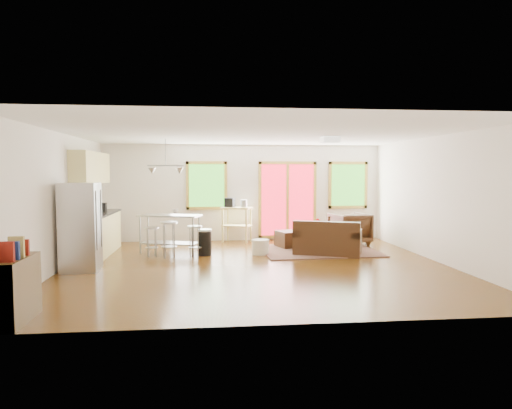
{
  "coord_description": "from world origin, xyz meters",
  "views": [
    {
      "loc": [
        -0.96,
        -8.85,
        1.84
      ],
      "look_at": [
        0.0,
        0.3,
        1.2
      ],
      "focal_mm": 32.0,
      "sensor_mm": 36.0,
      "label": 1
    }
  ],
  "objects": [
    {
      "name": "cup",
      "position": [
        -1.69,
        1.29,
        1.01
      ],
      "size": [
        0.14,
        0.11,
        0.12
      ],
      "primitive_type": "imported",
      "rotation": [
        0.0,
        0.0,
        0.15
      ],
      "color": "white",
      "rests_on": "island"
    },
    {
      "name": "book",
      "position": [
        2.22,
        1.63,
        0.56
      ],
      "size": [
        0.23,
        0.11,
        0.32
      ],
      "primitive_type": "imported",
      "rotation": [
        0.0,
        0.0,
        0.37
      ],
      "color": "maroon",
      "rests_on": "coffee_table"
    },
    {
      "name": "ceiling_flush",
      "position": [
        1.6,
        0.6,
        2.53
      ],
      "size": [
        0.35,
        0.35,
        0.12
      ],
      "primitive_type": "cube",
      "color": "white",
      "rests_on": "ceiling"
    },
    {
      "name": "island",
      "position": [
        -1.84,
        1.67,
        0.61
      ],
      "size": [
        1.5,
        0.95,
        0.88
      ],
      "rotation": [
        0.0,
        0.0,
        -0.31
      ],
      "color": "#B7BABC",
      "rests_on": "floor"
    },
    {
      "name": "ottoman",
      "position": [
        1.05,
        2.16,
        0.2
      ],
      "size": [
        0.76,
        0.76,
        0.41
      ],
      "primitive_type": "cube",
      "rotation": [
        0.0,
        0.0,
        0.29
      ],
      "color": "#311C0E",
      "rests_on": "floor"
    },
    {
      "name": "bookshelf",
      "position": [
        -3.35,
        -3.05,
        0.42
      ],
      "size": [
        0.36,
        0.91,
        1.07
      ],
      "rotation": [
        0.0,
        0.0,
        0.01
      ],
      "color": "#3E2C11",
      "rests_on": "floor"
    },
    {
      "name": "kitchen_cart",
      "position": [
        -0.23,
        3.22,
        0.8
      ],
      "size": [
        0.9,
        0.75,
        1.17
      ],
      "rotation": [
        0.0,
        0.0,
        -0.4
      ],
      "color": "#DCCC77",
      "rests_on": "floor"
    },
    {
      "name": "ceiling",
      "position": [
        0.0,
        0.0,
        2.61
      ],
      "size": [
        7.5,
        7.0,
        0.02
      ],
      "primitive_type": "cube",
      "color": "white",
      "rests_on": "ground"
    },
    {
      "name": "french_doors",
      "position": [
        1.2,
        3.46,
        1.1
      ],
      "size": [
        1.6,
        0.05,
        2.1
      ],
      "color": "red",
      "rests_on": "back_wall"
    },
    {
      "name": "rug",
      "position": [
        1.61,
        1.56,
        0.01
      ],
      "size": [
        2.73,
        2.15,
        0.03
      ],
      "primitive_type": "cube",
      "rotation": [
        0.0,
        0.0,
        0.05
      ],
      "color": "#515D3B",
      "rests_on": "floor"
    },
    {
      "name": "floor",
      "position": [
        0.0,
        0.0,
        -0.01
      ],
      "size": [
        7.5,
        7.0,
        0.02
      ],
      "primitive_type": "cube",
      "color": "#3E2309",
      "rests_on": "ground"
    },
    {
      "name": "armchair",
      "position": [
        2.65,
        2.49,
        0.45
      ],
      "size": [
        1.02,
        0.98,
        0.89
      ],
      "primitive_type": "imported",
      "rotation": [
        0.0,
        0.0,
        3.36
      ],
      "color": "#311C0E",
      "rests_on": "floor"
    },
    {
      "name": "front_wall",
      "position": [
        0.0,
        -3.51,
        1.3
      ],
      "size": [
        7.5,
        0.02,
        2.6
      ],
      "primitive_type": "cube",
      "color": "white",
      "rests_on": "ground"
    },
    {
      "name": "left_wall",
      "position": [
        -3.76,
        0.0,
        1.3
      ],
      "size": [
        0.02,
        7.0,
        2.6
      ],
      "primitive_type": "cube",
      "color": "white",
      "rests_on": "ground"
    },
    {
      "name": "back_wall",
      "position": [
        0.0,
        3.51,
        1.3
      ],
      "size": [
        7.5,
        0.02,
        2.6
      ],
      "primitive_type": "cube",
      "color": "white",
      "rests_on": "ground"
    },
    {
      "name": "loveseat",
      "position": [
        1.7,
        1.09,
        0.31
      ],
      "size": [
        1.67,
        1.32,
        0.78
      ],
      "rotation": [
        0.0,
        0.0,
        -0.39
      ],
      "color": "#311C0E",
      "rests_on": "floor"
    },
    {
      "name": "pouf",
      "position": [
        0.2,
        1.27,
        0.17
      ],
      "size": [
        0.49,
        0.49,
        0.34
      ],
      "primitive_type": "cylinder",
      "rotation": [
        0.0,
        0.0,
        -0.33
      ],
      "color": "#EDEACD",
      "rests_on": "floor"
    },
    {
      "name": "trash_can",
      "position": [
        -1.05,
        1.3,
        0.3
      ],
      "size": [
        0.4,
        0.4,
        0.59
      ],
      "rotation": [
        0.0,
        0.0,
        0.3
      ],
      "color": "black",
      "rests_on": "floor"
    },
    {
      "name": "refrigerator",
      "position": [
        -3.34,
        -0.06,
        0.83
      ],
      "size": [
        0.69,
        0.66,
        1.66
      ],
      "rotation": [
        0.0,
        0.0,
        0.02
      ],
      "color": "#B7BABC",
      "rests_on": "floor"
    },
    {
      "name": "right_wall",
      "position": [
        3.76,
        0.0,
        1.3
      ],
      "size": [
        0.02,
        7.0,
        2.6
      ],
      "primitive_type": "cube",
      "color": "white",
      "rests_on": "ground"
    },
    {
      "name": "window_left",
      "position": [
        -1.0,
        3.46,
        1.5
      ],
      "size": [
        1.1,
        0.05,
        1.3
      ],
      "color": "#286319",
      "rests_on": "back_wall"
    },
    {
      "name": "pendant_light",
      "position": [
        -1.9,
        1.5,
        1.9
      ],
      "size": [
        0.8,
        0.18,
        0.79
      ],
      "color": "gray",
      "rests_on": "ceiling"
    },
    {
      "name": "cabinets",
      "position": [
        -3.49,
        1.7,
        0.93
      ],
      "size": [
        0.64,
        2.24,
        2.3
      ],
      "color": "#DCCC77",
      "rests_on": "floor"
    },
    {
      "name": "coffee_table",
      "position": [
        1.66,
        2.0,
        0.35
      ],
      "size": [
        1.1,
        0.78,
        0.41
      ],
      "rotation": [
        0.0,
        0.0,
        0.18
      ],
      "color": "#3E2C11",
      "rests_on": "floor"
    },
    {
      "name": "vase",
      "position": [
        1.7,
        1.99,
        0.52
      ],
      "size": [
        0.21,
        0.22,
        0.33
      ],
      "rotation": [
        0.0,
        0.0,
        0.11
      ],
      "color": "silver",
      "rests_on": "coffee_table"
    },
    {
      "name": "window_right",
      "position": [
        2.9,
        3.46,
        1.5
      ],
      "size": [
        1.1,
        0.05,
        1.3
      ],
      "color": "#286319",
      "rests_on": "back_wall"
    },
    {
      "name": "bar_stool_c",
      "position": [
        -1.26,
        1.14,
        0.51
      ],
      "size": [
        0.38,
        0.38,
        0.69
      ],
      "rotation": [
        0.0,
        0.0,
        -0.2
      ],
      "color": "#B7BABC",
      "rests_on": "floor"
    },
    {
      "name": "bar_stool_a",
      "position": [
        -2.2,
        1.26,
        0.49
      ],
      "size": [
        0.38,
        0.38,
        0.66
      ],
      "rotation": [
        0.0,
        0.0,
        0.25
      ],
      "color": "#B7BABC",
      "rests_on": "floor"
    },
    {
      "name": "bar_stool_b",
      "position": [
        -1.81,
        1.08,
        0.59
      ],
      "size": [
        0.45,
        0.45,
        0.79
      ],
      "rotation": [
        0.0,
        0.0,
        0.22
      ],
      "color": "#B7BABC",
      "rests_on": "floor"
    }
  ]
}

